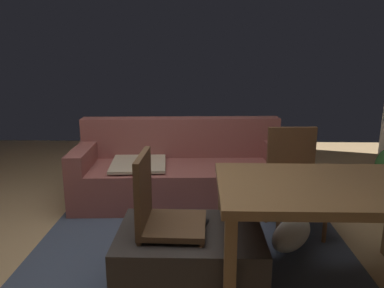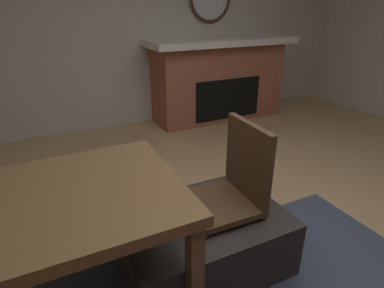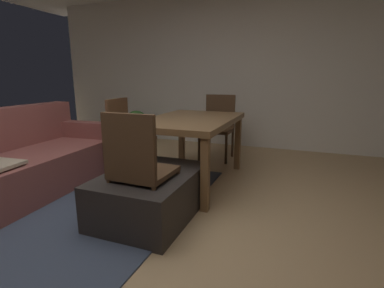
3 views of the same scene
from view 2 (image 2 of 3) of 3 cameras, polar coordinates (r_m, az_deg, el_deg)
name	(u,v)px [view 2 (image 2 of 3)]	position (r m, az deg, el deg)	size (l,w,h in m)	color
floor	(274,259)	(2.33, 14.52, -19.36)	(8.19, 8.19, 0.00)	tan
wall_back_fireplace_side	(130,27)	(4.48, -11.04, 19.87)	(7.23, 0.12, 2.58)	beige
fireplace	(218,79)	(4.68, 4.72, 11.54)	(2.08, 0.76, 1.14)	#9E5642
ottoman_coffee_table	(202,241)	(2.11, 1.79, -16.89)	(1.00, 0.72, 0.39)	#2D2826
tv_remote	(195,223)	(1.91, 0.49, -14.02)	(0.05, 0.16, 0.02)	black
dining_table	(29,219)	(1.69, -27.11, -11.81)	(1.44, 0.91, 0.74)	brown
dining_chair_west	(231,187)	(2.01, 7.08, -7.71)	(0.45, 0.45, 0.93)	#513823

